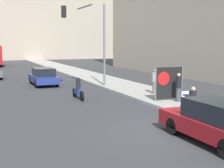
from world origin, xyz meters
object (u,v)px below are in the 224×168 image
object	(u,v)px
jogger_on_sidewalk	(179,87)
pedestrian_behind	(154,81)
seated_protester	(194,98)
motorcycle_on_road	(78,90)
car_on_road_nearest	(43,77)
parked_car_curbside	(217,122)
protest_banner	(169,83)
traffic_light_pole	(90,31)

from	to	relation	value
jogger_on_sidewalk	pedestrian_behind	size ratio (longest dim) A/B	1.00
seated_protester	jogger_on_sidewalk	size ratio (longest dim) A/B	0.74
seated_protester	pedestrian_behind	world-z (taller)	pedestrian_behind
jogger_on_sidewalk	motorcycle_on_road	world-z (taller)	jogger_on_sidewalk
car_on_road_nearest	motorcycle_on_road	size ratio (longest dim) A/B	2.00
seated_protester	pedestrian_behind	size ratio (longest dim) A/B	0.74
pedestrian_behind	jogger_on_sidewalk	bearing A→B (deg)	106.06
seated_protester	parked_car_curbside	bearing A→B (deg)	-101.02
seated_protester	pedestrian_behind	distance (m)	5.46
protest_banner	parked_car_curbside	size ratio (longest dim) A/B	0.42
parked_car_curbside	motorcycle_on_road	bearing A→B (deg)	100.63
traffic_light_pole	parked_car_curbside	size ratio (longest dim) A/B	1.37
jogger_on_sidewalk	traffic_light_pole	xyz separation A→B (m)	(-2.49, 7.92, 3.40)
seated_protester	traffic_light_pole	world-z (taller)	traffic_light_pole
seated_protester	protest_banner	bearing A→B (deg)	95.74
protest_banner	car_on_road_nearest	world-z (taller)	protest_banner
jogger_on_sidewalk	motorcycle_on_road	distance (m)	6.08
jogger_on_sidewalk	seated_protester	bearing A→B (deg)	52.08
seated_protester	parked_car_curbside	distance (m)	4.42
jogger_on_sidewalk	traffic_light_pole	distance (m)	8.97
jogger_on_sidewalk	car_on_road_nearest	distance (m)	12.42
seated_protester	motorcycle_on_road	distance (m)	7.35
parked_car_curbside	car_on_road_nearest	distance (m)	17.70
protest_banner	car_on_road_nearest	size ratio (longest dim) A/B	0.44
protest_banner	car_on_road_nearest	distance (m)	11.79
traffic_light_pole	parked_car_curbside	distance (m)	14.73
pedestrian_behind	motorcycle_on_road	bearing A→B (deg)	9.72
traffic_light_pole	car_on_road_nearest	size ratio (longest dim) A/B	1.44
jogger_on_sidewalk	parked_car_curbside	bearing A→B (deg)	46.59
pedestrian_behind	parked_car_curbside	size ratio (longest dim) A/B	0.35
pedestrian_behind	parked_car_curbside	world-z (taller)	pedestrian_behind
car_on_road_nearest	motorcycle_on_road	distance (m)	7.40
pedestrian_behind	parked_car_curbside	distance (m)	9.77
jogger_on_sidewalk	parked_car_curbside	size ratio (longest dim) A/B	0.35
protest_banner	traffic_light_pole	size ratio (longest dim) A/B	0.31
pedestrian_behind	protest_banner	distance (m)	2.40
seated_protester	car_on_road_nearest	xyz separation A→B (m)	(-4.67, 13.57, -0.08)
seated_protester	protest_banner	world-z (taller)	protest_banner
jogger_on_sidewalk	protest_banner	size ratio (longest dim) A/B	0.84
protest_banner	parked_car_curbside	world-z (taller)	protest_banner
seated_protester	pedestrian_behind	bearing A→B (deg)	95.77
seated_protester	car_on_road_nearest	distance (m)	14.35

